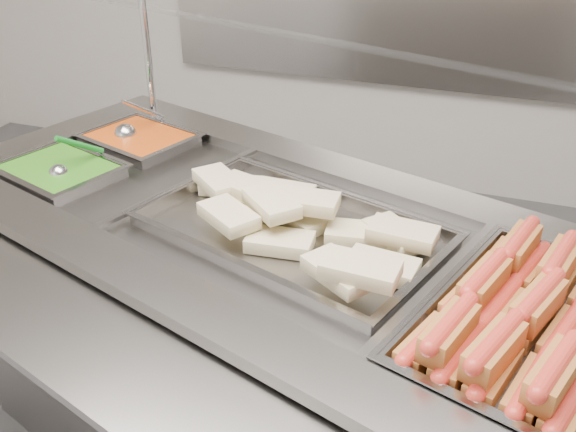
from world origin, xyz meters
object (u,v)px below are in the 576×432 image
(pan_hotdogs, at_px, (526,336))
(pan_wraps, at_px, (291,235))
(steam_counter, at_px, (274,361))
(ladle, at_px, (127,133))
(sneeze_guard, at_px, (328,47))
(serving_spoon, at_px, (63,169))

(pan_hotdogs, distance_m, pan_wraps, 0.58)
(steam_counter, distance_m, pan_wraps, 0.44)
(pan_hotdogs, xyz_separation_m, ladle, (-1.23, 0.54, 0.05))
(sneeze_guard, xyz_separation_m, pan_wraps, (-0.01, -0.23, -0.40))
(ladle, distance_m, serving_spoon, 0.29)
(pan_wraps, bearing_deg, pan_hotdogs, -17.98)
(pan_wraps, bearing_deg, steam_counter, 162.02)
(sneeze_guard, relative_size, ladle, 8.81)
(steam_counter, height_order, pan_hotdogs, pan_hotdogs)
(pan_hotdogs, xyz_separation_m, serving_spoon, (-1.25, 0.24, 0.05))
(sneeze_guard, distance_m, ladle, 0.79)
(pan_wraps, distance_m, serving_spoon, 0.70)
(ladle, xyz_separation_m, serving_spoon, (-0.02, -0.29, 0.00))
(ladle, bearing_deg, pan_hotdogs, -23.67)
(pan_hotdogs, xyz_separation_m, pan_wraps, (-0.55, 0.18, 0.02))
(sneeze_guard, relative_size, pan_wraps, 2.15)
(steam_counter, distance_m, pan_hotdogs, 0.76)
(steam_counter, distance_m, serving_spoon, 0.80)
(pan_hotdogs, distance_m, serving_spoon, 1.27)
(steam_counter, xyz_separation_m, pan_hotdogs, (0.60, -0.20, 0.42))
(serving_spoon, bearing_deg, sneeze_guard, 12.95)
(pan_hotdogs, distance_m, ladle, 1.34)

